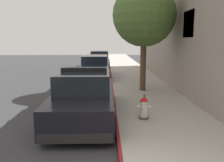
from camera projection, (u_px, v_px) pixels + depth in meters
The scene contains 8 objects.
ground_plane at pixel (32, 89), 13.23m from camera, with size 30.40×60.00×0.20m, color #353538.
sidewalk_pavement at pixel (140, 85), 13.33m from camera, with size 3.04×60.00×0.16m, color #ADA89E.
curb_painted_edge at pixel (112, 85), 13.30m from camera, with size 0.08×60.00×0.16m, color maroon.
police_cruiser at pixel (84, 96), 7.80m from camera, with size 1.94×4.84×1.68m.
parked_car_silver_ahead at pixel (95, 68), 16.07m from camera, with size 1.94×4.84×1.56m.
parked_car_dark_far at pixel (100, 59), 23.42m from camera, with size 1.94×4.84×1.56m.
fire_hydrant at pixel (144, 108), 7.32m from camera, with size 0.44×0.40×0.76m.
street_tree at pixel (144, 15), 11.01m from camera, with size 2.94×2.94×5.03m.
Camera 1 is at (-0.33, -3.07, 2.54)m, focal length 38.15 mm.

